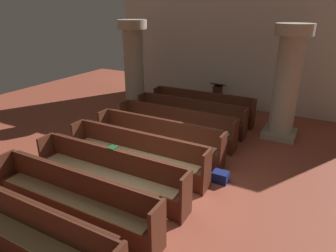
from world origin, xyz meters
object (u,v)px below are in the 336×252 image
at_px(pew_row_0, 202,105).
at_px(pew_row_1, 190,114).
at_px(pillar_aisle_side, 287,81).
at_px(pew_row_6, 73,197).
at_px(pillar_far_side, 134,65).
at_px(pew_row_2, 175,124).
at_px(pew_row_7, 24,232).
at_px(pew_row_3, 158,137).
at_px(lectern, 217,99).
at_px(kneeler_box_navy, 220,177).
at_px(pew_row_4, 136,152).
at_px(hymn_book, 113,148).
at_px(pew_row_5, 109,171).

xyz_separation_m(pew_row_0, pew_row_1, (0.00, -0.98, 0.00)).
bearing_deg(pillar_aisle_side, pew_row_6, -114.67).
height_order(pew_row_0, pillar_far_side, pillar_far_side).
height_order(pew_row_2, pew_row_7, same).
xyz_separation_m(pew_row_0, pew_row_3, (0.00, -2.95, 0.00)).
distance_m(lectern, kneeler_box_navy, 4.79).
distance_m(pew_row_2, lectern, 2.97).
height_order(pew_row_4, pillar_far_side, pillar_far_side).
distance_m(pew_row_0, hymn_book, 4.75).
distance_m(pew_row_1, hymn_book, 3.77).
bearing_deg(pew_row_6, hymn_book, 90.70).
relative_size(pew_row_6, kneeler_box_navy, 10.56).
height_order(pew_row_7, kneeler_box_navy, pew_row_7).
distance_m(pew_row_3, pillar_far_side, 3.88).
bearing_deg(pillar_aisle_side, pew_row_1, -164.73).
bearing_deg(lectern, pew_row_2, -93.44).
relative_size(pew_row_3, pillar_aisle_side, 1.10).
bearing_deg(lectern, pew_row_6, -91.48).
xyz_separation_m(pew_row_4, pew_row_5, (0.00, -0.98, 0.00)).
bearing_deg(pillar_aisle_side, pew_row_5, -119.10).
bearing_deg(pew_row_2, pew_row_6, -90.00).
bearing_deg(pillar_far_side, pew_row_0, 5.62).
relative_size(pew_row_1, pillar_far_side, 1.10).
height_order(pew_row_5, pew_row_7, same).
bearing_deg(pew_row_5, pew_row_0, 90.00).
height_order(pillar_far_side, hymn_book, pillar_far_side).
distance_m(hymn_book, kneeler_box_navy, 2.41).
height_order(pew_row_3, pillar_aisle_side, pillar_aisle_side).
xyz_separation_m(pillar_aisle_side, kneeler_box_navy, (-0.71, -3.19, -1.54)).
bearing_deg(pew_row_4, hymn_book, -91.03).
bearing_deg(pew_row_3, pillar_aisle_side, 45.98).
bearing_deg(pew_row_7, lectern, 88.71).
xyz_separation_m(pew_row_3, pew_row_6, (0.00, -2.95, 0.00)).
relative_size(pew_row_2, pew_row_6, 1.00).
bearing_deg(kneeler_box_navy, pew_row_5, -142.39).
bearing_deg(hymn_book, pew_row_3, 89.54).
xyz_separation_m(pew_row_4, pew_row_6, (0.00, -1.96, 0.00)).
xyz_separation_m(pew_row_3, pillar_aisle_side, (2.58, 2.67, 1.17)).
xyz_separation_m(pew_row_1, hymn_book, (-0.01, -3.74, 0.45)).
distance_m(pew_row_6, kneeler_box_navy, 3.08).
xyz_separation_m(pew_row_1, pew_row_6, (0.00, -4.91, 0.00)).
distance_m(pew_row_0, pew_row_7, 6.88).
bearing_deg(pew_row_5, pew_row_2, 90.00).
height_order(pew_row_0, pillar_aisle_side, pillar_aisle_side).
bearing_deg(pillar_aisle_side, pew_row_4, -125.24).
bearing_deg(pew_row_2, pillar_far_side, 145.85).
bearing_deg(pew_row_5, pew_row_6, -90.00).
bearing_deg(pillar_far_side, pew_row_5, -61.52).
relative_size(pillar_aisle_side, kneeler_box_navy, 9.57).
relative_size(pillar_aisle_side, pillar_far_side, 1.00).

